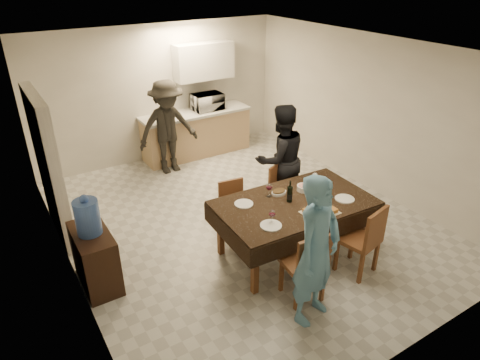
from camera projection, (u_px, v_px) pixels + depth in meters
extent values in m
cube|color=beige|center=(242.00, 221.00, 6.66)|extent=(5.00, 6.00, 0.02)
cube|color=white|center=(242.00, 49.00, 5.47)|extent=(5.00, 6.00, 0.02)
cube|color=silver|center=(160.00, 93.00, 8.32)|extent=(5.00, 0.02, 2.60)
cube|color=silver|center=(422.00, 252.00, 3.80)|extent=(5.00, 0.02, 2.60)
cube|color=silver|center=(57.00, 188.00, 4.88)|extent=(0.02, 6.00, 2.60)
cube|color=silver|center=(366.00, 113.00, 7.24)|extent=(0.02, 6.00, 2.60)
cube|color=silver|center=(49.00, 167.00, 5.94)|extent=(0.15, 1.40, 2.10)
cube|color=tan|center=(197.00, 134.00, 8.76)|extent=(2.20, 0.60, 0.86)
cube|color=beige|center=(196.00, 113.00, 8.55)|extent=(2.24, 0.64, 0.05)
cube|color=silver|center=(204.00, 61.00, 8.36)|extent=(1.20, 0.34, 0.70)
cube|color=black|center=(295.00, 203.00, 5.60)|extent=(2.10, 1.28, 0.04)
cube|color=brown|center=(293.00, 229.00, 5.78)|extent=(0.07, 0.07, 0.76)
cube|color=brown|center=(303.00, 264.00, 4.97)|extent=(0.49, 0.49, 0.05)
cube|color=brown|center=(316.00, 255.00, 4.70)|extent=(0.44, 0.10, 0.47)
cube|color=brown|center=(359.00, 240.00, 5.39)|extent=(0.53, 0.53, 0.05)
cube|color=brown|center=(374.00, 230.00, 5.11)|extent=(0.44, 0.14, 0.48)
cube|color=brown|center=(236.00, 211.00, 6.12)|extent=(0.43, 0.43, 0.05)
cube|color=brown|center=(242.00, 203.00, 5.89)|extent=(0.38, 0.09, 0.41)
cube|color=brown|center=(286.00, 194.00, 6.54)|extent=(0.52, 0.52, 0.05)
cube|color=brown|center=(294.00, 185.00, 6.29)|extent=(0.38, 0.19, 0.43)
cube|color=black|center=(95.00, 258.00, 5.21)|extent=(0.41, 0.81, 0.75)
cylinder|color=#4B75D3|center=(87.00, 217.00, 4.94)|extent=(0.29, 0.29, 0.43)
cylinder|color=white|center=(318.00, 189.00, 5.67)|extent=(0.14, 0.14, 0.21)
cube|color=#C8823A|center=(320.00, 211.00, 5.34)|extent=(0.44, 0.34, 0.05)
cylinder|color=white|center=(304.00, 188.00, 5.85)|extent=(0.19, 0.19, 0.07)
cylinder|color=white|center=(279.00, 193.00, 5.77)|extent=(0.20, 0.20, 0.04)
cylinder|color=white|center=(271.00, 226.00, 5.08)|extent=(0.26, 0.26, 0.02)
cylinder|color=white|center=(345.00, 199.00, 5.65)|extent=(0.26, 0.26, 0.01)
cylinder|color=white|center=(244.00, 204.00, 5.53)|extent=(0.25, 0.25, 0.01)
cylinder|color=white|center=(315.00, 181.00, 6.10)|extent=(0.29, 0.29, 0.02)
imported|color=silver|center=(207.00, 102.00, 8.60)|extent=(0.59, 0.40, 0.33)
imported|color=#5B92B8|center=(317.00, 251.00, 4.50)|extent=(0.74, 0.59, 1.76)
imported|color=black|center=(280.00, 159.00, 6.61)|extent=(0.90, 0.73, 1.75)
imported|color=black|center=(168.00, 127.00, 7.84)|extent=(1.13, 0.65, 1.76)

